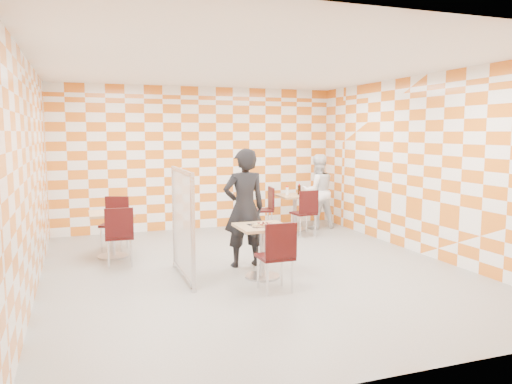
# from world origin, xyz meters

# --- Properties ---
(room_shell) EXTENTS (7.00, 7.00, 7.00)m
(room_shell) POSITION_xyz_m (0.00, 0.54, 1.50)
(room_shell) COLOR gray
(room_shell) RESTS_ON ground
(main_table) EXTENTS (0.70, 0.70, 0.75)m
(main_table) POSITION_xyz_m (-0.02, -0.41, 0.51)
(main_table) COLOR tan
(main_table) RESTS_ON ground
(second_table) EXTENTS (0.70, 0.70, 0.75)m
(second_table) POSITION_xyz_m (1.82, 2.59, 0.51)
(second_table) COLOR tan
(second_table) RESTS_ON ground
(empty_table) EXTENTS (0.70, 0.70, 0.75)m
(empty_table) POSITION_xyz_m (-1.94, 1.51, 0.51)
(empty_table) COLOR tan
(empty_table) RESTS_ON ground
(chair_main_front) EXTENTS (0.42, 0.43, 0.92)m
(chair_main_front) POSITION_xyz_m (-0.08, -1.12, 0.54)
(chair_main_front) COLOR #330A0B
(chair_main_front) RESTS_ON ground
(chair_second_front) EXTENTS (0.46, 0.47, 0.92)m
(chair_second_front) POSITION_xyz_m (1.76, 1.93, 0.54)
(chair_second_front) COLOR #330A0B
(chair_second_front) RESTS_ON ground
(chair_second_side) EXTENTS (0.48, 0.47, 0.92)m
(chair_second_side) POSITION_xyz_m (1.20, 2.65, 0.54)
(chair_second_side) COLOR #330A0B
(chair_second_side) RESTS_ON ground
(chair_empty_near) EXTENTS (0.44, 0.45, 0.92)m
(chair_empty_near) POSITION_xyz_m (-1.88, 0.86, 0.54)
(chair_empty_near) COLOR #330A0B
(chair_empty_near) RESTS_ON ground
(chair_empty_far) EXTENTS (0.55, 0.56, 0.92)m
(chair_empty_far) POSITION_xyz_m (-1.85, 2.09, 0.54)
(chair_empty_far) COLOR #330A0B
(chair_empty_far) RESTS_ON ground
(partition) EXTENTS (0.08, 1.38, 1.55)m
(partition) POSITION_xyz_m (-1.09, -0.09, 0.79)
(partition) COLOR white
(partition) RESTS_ON ground
(man_dark) EXTENTS (0.66, 0.44, 1.81)m
(man_dark) POSITION_xyz_m (-0.07, 0.26, 0.90)
(man_dark) COLOR black
(man_dark) RESTS_ON ground
(man_white) EXTENTS (0.79, 0.63, 1.59)m
(man_white) POSITION_xyz_m (2.37, 2.65, 0.79)
(man_white) COLOR white
(man_white) RESTS_ON ground
(pizza_on_foil) EXTENTS (0.40, 0.40, 0.04)m
(pizza_on_foil) POSITION_xyz_m (-0.02, -0.42, 0.77)
(pizza_on_foil) COLOR silver
(pizza_on_foil) RESTS_ON main_table
(sport_bottle) EXTENTS (0.06, 0.06, 0.20)m
(sport_bottle) POSITION_xyz_m (1.66, 2.63, 0.84)
(sport_bottle) COLOR white
(sport_bottle) RESTS_ON second_table
(soda_bottle) EXTENTS (0.07, 0.07, 0.23)m
(soda_bottle) POSITION_xyz_m (1.92, 2.60, 0.85)
(soda_bottle) COLOR black
(soda_bottle) RESTS_ON second_table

